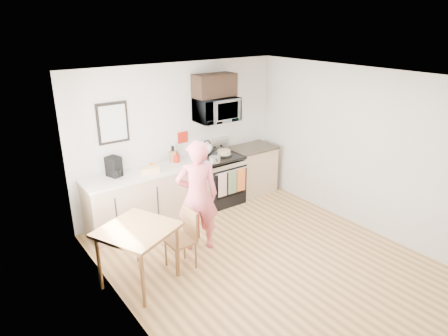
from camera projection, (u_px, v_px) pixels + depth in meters
floor at (264, 260)px, 5.77m from camera, size 4.60×4.60×0.00m
back_wall at (180, 138)px, 7.05m from camera, size 4.00×0.04×2.60m
front_wall at (440, 254)px, 3.57m from camera, size 4.00×0.04×2.60m
left_wall at (126, 219)px, 4.21m from camera, size 0.04×4.60×2.60m
right_wall at (360, 149)px, 6.41m from camera, size 0.04×4.60×2.60m
ceiling at (271, 78)px, 4.85m from camera, size 4.00×4.60×0.04m
window at (100, 174)px, 4.74m from camera, size 0.06×1.40×1.50m
cabinet_left at (150, 198)px, 6.68m from camera, size 2.10×0.60×0.90m
countertop_left at (148, 172)px, 6.51m from camera, size 2.14×0.64×0.04m
cabinet_right at (252, 170)px, 7.91m from camera, size 0.84×0.60×0.90m
countertop_right at (252, 148)px, 7.74m from camera, size 0.88×0.64×0.04m
range at (220, 180)px, 7.45m from camera, size 0.76×0.70×1.16m
microwave at (216, 110)px, 7.07m from camera, size 0.76×0.51×0.42m
upper_cabinet at (214, 85)px, 6.95m from camera, size 0.76×0.35×0.40m
wall_art at (113, 123)px, 6.21m from camera, size 0.50×0.04×0.65m
wall_trivet at (183, 137)px, 7.06m from camera, size 0.20×0.02×0.20m
person at (197, 196)px, 5.81m from camera, size 0.73×0.63×1.70m
dining_table at (137, 235)px, 5.04m from camera, size 0.99×0.99×0.81m
chair at (187, 230)px, 5.49m from camera, size 0.40×0.36×0.85m
knife_block at (174, 156)px, 6.89m from camera, size 0.14×0.15×0.20m
utensil_crock at (176, 154)px, 6.87m from camera, size 0.11×0.11×0.34m
fruit_bowl at (152, 166)px, 6.62m from camera, size 0.24×0.24×0.09m
milk_carton at (116, 169)px, 6.27m from camera, size 0.11×0.11×0.24m
coffee_maker at (114, 167)px, 6.25m from camera, size 0.24×0.29×0.32m
bread_bag at (150, 171)px, 6.38m from camera, size 0.33×0.20×0.11m
cake at (224, 153)px, 7.30m from camera, size 0.29×0.29×0.10m
kettle at (207, 148)px, 7.34m from camera, size 0.21×0.21×0.26m
pot at (215, 159)px, 6.95m from camera, size 0.19×0.31×0.10m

